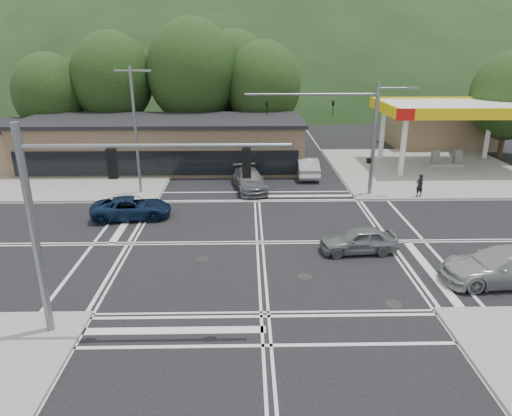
{
  "coord_description": "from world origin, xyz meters",
  "views": [
    {
      "loc": [
        -0.69,
        -23.15,
        10.37
      ],
      "look_at": [
        -0.17,
        1.79,
        1.4
      ],
      "focal_mm": 32.0,
      "sensor_mm": 36.0,
      "label": 1
    }
  ],
  "objects_px": {
    "pedestrian": "(420,185)",
    "car_northbound": "(249,180)",
    "car_queue_b": "(265,156)",
    "car_silver_east": "(503,266)",
    "car_queue_a": "(307,167)",
    "car_grey_center": "(359,240)",
    "car_blue_west": "(131,208)"
  },
  "relations": [
    {
      "from": "car_queue_a",
      "to": "pedestrian",
      "type": "xyz_separation_m",
      "value": [
        7.23,
        -6.0,
        0.18
      ]
    },
    {
      "from": "car_silver_east",
      "to": "car_queue_a",
      "type": "bearing_deg",
      "value": -162.01
    },
    {
      "from": "car_grey_center",
      "to": "car_queue_a",
      "type": "relative_size",
      "value": 0.84
    },
    {
      "from": "car_blue_west",
      "to": "car_queue_a",
      "type": "height_order",
      "value": "car_queue_a"
    },
    {
      "from": "car_blue_west",
      "to": "car_northbound",
      "type": "distance_m",
      "value": 9.49
    },
    {
      "from": "car_queue_b",
      "to": "car_silver_east",
      "type": "bearing_deg",
      "value": 107.91
    },
    {
      "from": "car_silver_east",
      "to": "car_grey_center",
      "type": "bearing_deg",
      "value": -122.25
    },
    {
      "from": "car_blue_west",
      "to": "car_northbound",
      "type": "height_order",
      "value": "car_northbound"
    },
    {
      "from": "car_blue_west",
      "to": "car_silver_east",
      "type": "distance_m",
      "value": 20.88
    },
    {
      "from": "car_queue_b",
      "to": "car_northbound",
      "type": "height_order",
      "value": "car_northbound"
    },
    {
      "from": "car_silver_east",
      "to": "car_queue_b",
      "type": "bearing_deg",
      "value": -158.39
    },
    {
      "from": "car_queue_b",
      "to": "car_blue_west",
      "type": "bearing_deg",
      "value": 51.3
    },
    {
      "from": "car_blue_west",
      "to": "car_silver_east",
      "type": "height_order",
      "value": "car_silver_east"
    },
    {
      "from": "car_queue_b",
      "to": "car_northbound",
      "type": "bearing_deg",
      "value": 73.57
    },
    {
      "from": "car_silver_east",
      "to": "car_queue_a",
      "type": "xyz_separation_m",
      "value": [
        -6.71,
        18.18,
        -0.03
      ]
    },
    {
      "from": "car_silver_east",
      "to": "car_northbound",
      "type": "xyz_separation_m",
      "value": [
        -11.52,
        14.51,
        -0.07
      ]
    },
    {
      "from": "car_queue_a",
      "to": "pedestrian",
      "type": "distance_m",
      "value": 9.4
    },
    {
      "from": "car_grey_center",
      "to": "car_northbound",
      "type": "height_order",
      "value": "car_northbound"
    },
    {
      "from": "car_blue_west",
      "to": "car_queue_a",
      "type": "distance_m",
      "value": 15.54
    },
    {
      "from": "car_silver_east",
      "to": "car_northbound",
      "type": "height_order",
      "value": "car_silver_east"
    },
    {
      "from": "car_queue_a",
      "to": "car_northbound",
      "type": "relative_size",
      "value": 0.93
    },
    {
      "from": "car_queue_b",
      "to": "pedestrian",
      "type": "xyz_separation_m",
      "value": [
        10.54,
        -10.45,
        0.31
      ]
    },
    {
      "from": "car_grey_center",
      "to": "pedestrian",
      "type": "xyz_separation_m",
      "value": [
        6.38,
        8.8,
        0.29
      ]
    },
    {
      "from": "pedestrian",
      "to": "car_northbound",
      "type": "bearing_deg",
      "value": -28.83
    },
    {
      "from": "car_queue_a",
      "to": "car_northbound",
      "type": "bearing_deg",
      "value": 38.56
    },
    {
      "from": "car_silver_east",
      "to": "pedestrian",
      "type": "height_order",
      "value": "pedestrian"
    },
    {
      "from": "car_grey_center",
      "to": "car_northbound",
      "type": "relative_size",
      "value": 0.78
    },
    {
      "from": "car_blue_west",
      "to": "car_queue_b",
      "type": "bearing_deg",
      "value": -40.46
    },
    {
      "from": "car_queue_b",
      "to": "car_northbound",
      "type": "relative_size",
      "value": 0.76
    },
    {
      "from": "car_blue_west",
      "to": "car_grey_center",
      "type": "distance_m",
      "value": 14.16
    },
    {
      "from": "car_queue_b",
      "to": "car_northbound",
      "type": "distance_m",
      "value": 8.26
    },
    {
      "from": "car_queue_a",
      "to": "car_silver_east",
      "type": "bearing_deg",
      "value": 111.47
    }
  ]
}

